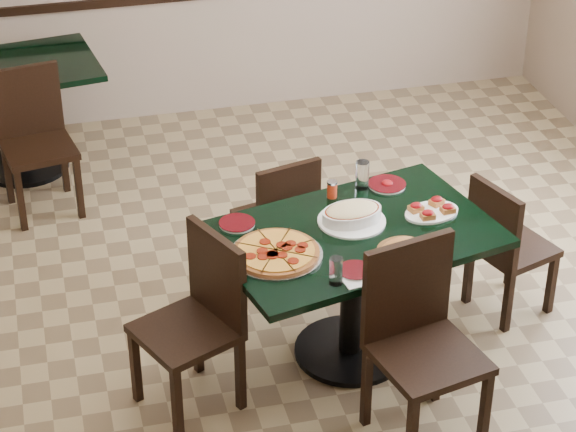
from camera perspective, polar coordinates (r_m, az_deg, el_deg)
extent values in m
plane|color=#8A754F|center=(6.14, 0.91, -5.48)|extent=(5.50, 5.50, 0.00)
cube|color=black|center=(5.52, 3.38, -0.98)|extent=(1.53, 1.16, 0.04)
cylinder|color=black|center=(5.73, 3.26, -4.14)|extent=(0.12, 0.12, 0.71)
cylinder|color=black|center=(5.93, 3.16, -6.82)|extent=(0.58, 0.58, 0.03)
cube|color=black|center=(7.50, -13.82, 7.29)|extent=(1.16, 0.92, 0.04)
cylinder|color=black|center=(7.66, -13.47, 4.73)|extent=(0.12, 0.12, 0.71)
cylinder|color=black|center=(7.81, -13.17, 2.51)|extent=(0.58, 0.58, 0.03)
cube|color=black|center=(6.30, -0.69, -0.17)|extent=(0.46, 0.46, 0.04)
cube|color=black|center=(6.05, 0.04, 0.89)|extent=(0.38, 0.13, 0.41)
cube|color=black|center=(6.59, -0.09, -0.70)|extent=(0.05, 0.05, 0.37)
cube|color=black|center=(6.35, 1.27, -2.04)|extent=(0.05, 0.05, 0.37)
cube|color=black|center=(6.47, -2.58, -1.40)|extent=(0.05, 0.05, 0.37)
cube|color=black|center=(6.23, -1.30, -2.80)|extent=(0.05, 0.05, 0.37)
cube|color=black|center=(5.19, 7.14, -7.15)|extent=(0.55, 0.55, 0.04)
cube|color=black|center=(5.17, 6.07, -3.58)|extent=(0.45, 0.14, 0.49)
cube|color=black|center=(5.38, 4.01, -8.65)|extent=(0.05, 0.05, 0.45)
cube|color=black|center=(5.31, 9.97, -9.76)|extent=(0.05, 0.05, 0.45)
cube|color=black|center=(5.56, 7.58, -7.41)|extent=(0.05, 0.05, 0.45)
cube|color=black|center=(6.17, 11.38, -1.61)|extent=(0.48, 0.48, 0.04)
cube|color=black|center=(5.95, 10.41, -0.31)|extent=(0.16, 0.37, 0.40)
cube|color=black|center=(6.29, 13.22, -3.38)|extent=(0.05, 0.05, 0.36)
cube|color=black|center=(6.09, 11.10, -4.33)|extent=(0.05, 0.05, 0.36)
cube|color=black|center=(6.47, 11.28, -2.06)|extent=(0.05, 0.05, 0.36)
cube|color=black|center=(6.28, 9.15, -2.94)|extent=(0.05, 0.05, 0.36)
cube|color=black|center=(5.37, -5.23, -5.91)|extent=(0.56, 0.56, 0.04)
cube|color=black|center=(5.31, -3.63, -3.01)|extent=(0.21, 0.40, 0.46)
cube|color=black|center=(5.57, -7.75, -7.56)|extent=(0.05, 0.05, 0.42)
cube|color=black|center=(5.71, -4.62, -6.17)|extent=(0.05, 0.05, 0.42)
cube|color=black|center=(5.32, -5.65, -9.54)|extent=(0.05, 0.05, 0.42)
cube|color=black|center=(5.47, -2.43, -8.01)|extent=(0.05, 0.05, 0.42)
cube|color=black|center=(7.09, -12.55, 3.34)|extent=(0.49, 0.49, 0.04)
cube|color=black|center=(7.16, -13.13, 5.74)|extent=(0.42, 0.12, 0.45)
cube|color=black|center=(7.02, -13.43, 0.77)|extent=(0.05, 0.05, 0.41)
cube|color=black|center=(7.33, -14.05, 2.09)|extent=(0.05, 0.05, 0.41)
cube|color=black|center=(7.08, -10.57, 1.40)|extent=(0.05, 0.05, 0.41)
cube|color=black|center=(7.39, -11.31, 2.68)|extent=(0.05, 0.05, 0.41)
cylinder|color=silver|center=(5.32, -0.61, -1.97)|extent=(0.45, 0.45, 0.01)
cylinder|color=brown|center=(5.31, -0.62, -1.86)|extent=(0.42, 0.42, 0.02)
cylinder|color=#C67D29|center=(5.31, -0.62, -1.76)|extent=(0.37, 0.37, 0.01)
cylinder|color=white|center=(5.58, 3.25, -0.25)|extent=(0.34, 0.34, 0.01)
ellipsoid|color=beige|center=(5.55, 3.27, 0.31)|extent=(0.29, 0.21, 0.04)
ellipsoid|color=#AE6630|center=(5.32, 5.62, -1.53)|extent=(0.21, 0.13, 0.08)
cylinder|color=white|center=(5.21, 3.44, -2.80)|extent=(0.16, 0.16, 0.01)
cylinder|color=#3B0408|center=(5.21, 3.45, -2.74)|extent=(0.17, 0.17, 0.00)
cylinder|color=white|center=(5.91, 5.05, 1.59)|extent=(0.20, 0.20, 0.01)
cylinder|color=#3B0408|center=(5.91, 5.05, 1.65)|extent=(0.20, 0.20, 0.00)
ellipsoid|color=#90070B|center=(5.91, 5.05, 1.68)|extent=(0.06, 0.06, 0.03)
cylinder|color=white|center=(5.56, -2.60, -0.39)|extent=(0.18, 0.18, 0.01)
cylinder|color=#3B0408|center=(5.56, -2.61, -0.33)|extent=(0.18, 0.18, 0.00)
cube|color=silver|center=(5.17, 3.52, -3.17)|extent=(0.16, 0.16, 0.00)
cube|color=silver|center=(5.17, 3.74, -3.11)|extent=(0.03, 0.14, 0.00)
cylinder|color=white|center=(5.85, 3.79, 2.10)|extent=(0.07, 0.07, 0.15)
cylinder|color=white|center=(5.10, 2.45, -2.81)|extent=(0.06, 0.06, 0.14)
cylinder|color=#BC3514|center=(5.77, 2.25, 1.33)|extent=(0.05, 0.05, 0.08)
cylinder|color=silver|center=(5.75, 2.26, 1.71)|extent=(0.05, 0.05, 0.01)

